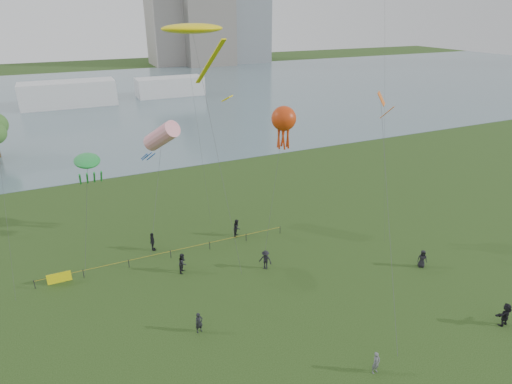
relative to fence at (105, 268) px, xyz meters
name	(u,v)px	position (x,y,z in m)	size (l,w,h in m)	color
ground_plane	(312,341)	(12.76, -15.49, -0.55)	(400.00, 400.00, 0.00)	#1C3410
lake	(118,99)	(12.76, 84.51, -0.53)	(400.00, 120.00, 0.08)	slate
building_mid	(205,17)	(58.76, 146.51, 18.45)	(20.00, 20.00, 38.00)	slate
building_low	(169,30)	(44.76, 152.51, 13.45)	(16.00, 18.00, 28.00)	gray
pavilion_left	(69,94)	(0.76, 79.51, 2.45)	(22.00, 8.00, 6.00)	silver
pavilion_right	(170,87)	(26.76, 82.51, 1.95)	(18.00, 7.00, 5.00)	silver
fence	(105,268)	(0.00, 0.00, 0.00)	(24.07, 0.07, 1.05)	black
kite_flyer	(376,363)	(15.05, -19.73, 0.27)	(0.60, 0.40, 1.65)	#595C61
spectator_a	(183,263)	(6.58, -2.84, 0.41)	(0.94, 0.73, 1.93)	black
spectator_b	(265,260)	(13.72, -5.49, 0.40)	(1.23, 0.71, 1.90)	black
spectator_c	(152,242)	(4.86, 2.18, 0.42)	(1.14, 0.47, 1.94)	black
spectator_d	(422,259)	(27.24, -11.31, 0.32)	(0.86, 0.56, 1.76)	black
spectator_e	(505,315)	(27.06, -20.06, 0.42)	(1.81, 0.58, 1.95)	black
spectator_f	(199,323)	(5.52, -11.11, 0.29)	(0.62, 0.40, 1.69)	black
spectator_g	(237,228)	(13.68, 1.44, 0.40)	(0.93, 0.73, 1.92)	black
kite_stingray	(193,29)	(10.01, 1.46, 20.25)	(5.39, 10.16, 21.30)	#3F3F42
kite_windsock	(162,136)	(7.68, 6.89, 9.76)	(5.15, 8.16, 12.24)	#3F3F42
kite_creature	(87,161)	(0.01, 0.92, 10.04)	(2.87, 4.42, 11.01)	#3F3F42
kite_octopus	(284,119)	(17.70, -0.96, 12.27)	(4.01, 3.19, 14.07)	#3F3F42
kite_delta	(383,113)	(23.37, -8.00, 13.80)	(6.98, 12.77, 15.93)	#3F3F42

